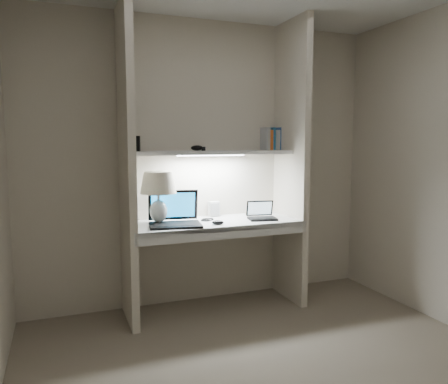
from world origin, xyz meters
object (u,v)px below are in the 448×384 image
table_lamp (158,189)px  speaker (214,209)px  laptop_main (174,217)px  book_row (273,139)px  laptop_netbook (261,215)px

table_lamp → speaker: 0.62m
laptop_main → speaker: laptop_main is taller
table_lamp → book_row: 1.21m
laptop_netbook → book_row: (0.23, 0.26, 0.66)m
table_lamp → book_row: bearing=8.9°
table_lamp → laptop_main: bearing=-27.8°
laptop_main → book_row: size_ratio=2.22×
laptop_netbook → laptop_main: bearing=-170.7°
table_lamp → speaker: (0.55, 0.20, -0.22)m
speaker → book_row: (0.57, -0.02, 0.63)m
laptop_netbook → book_row: bearing=59.0°
laptop_netbook → book_row: book_row is taller
laptop_netbook → speaker: size_ratio=2.02×
laptop_main → speaker: 0.50m
table_lamp → book_row: size_ratio=2.08×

